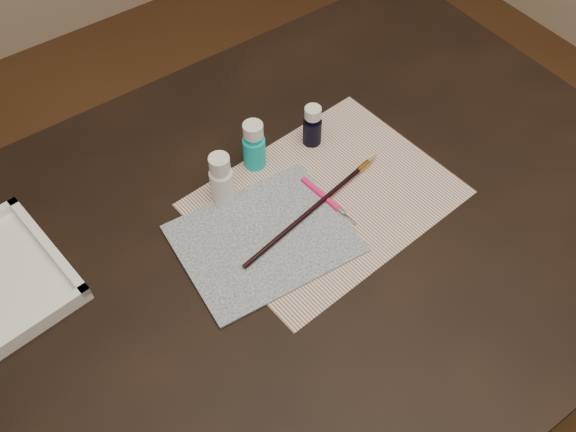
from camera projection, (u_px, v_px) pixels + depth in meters
ground at (288, 411)px, 1.62m from camera, size 3.50×3.50×0.02m
table at (288, 342)px, 1.31m from camera, size 1.30×0.90×0.75m
paper at (326, 198)px, 1.06m from camera, size 0.43×0.34×0.00m
canvas at (264, 238)px, 1.01m from camera, size 0.28×0.23×0.00m
paint_bottle_white at (221, 178)px, 1.03m from camera, size 0.05×0.05×0.09m
paint_bottle_cyan at (254, 145)px, 1.07m from camera, size 0.04×0.04×0.09m
paint_bottle_navy at (312, 126)px, 1.11m from camera, size 0.04×0.04×0.08m
paintbrush at (315, 206)px, 1.04m from camera, size 0.32×0.07×0.01m
craft_knife at (329, 202)px, 1.05m from camera, size 0.02×0.13×0.01m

